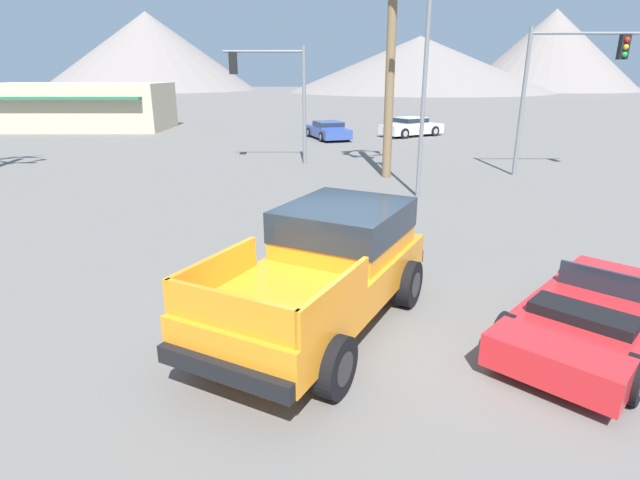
% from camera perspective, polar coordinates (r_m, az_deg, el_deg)
% --- Properties ---
extents(ground_plane, '(320.00, 320.00, 0.00)m').
position_cam_1_polar(ground_plane, '(8.63, 2.31, -9.36)').
color(ground_plane, slate).
extents(orange_pickup_truck, '(4.14, 5.48, 1.89)m').
position_cam_1_polar(orange_pickup_truck, '(8.32, 1.22, -2.25)').
color(orange_pickup_truck, orange).
rests_on(orange_pickup_truck, ground_plane).
extents(red_convertible_car, '(4.18, 4.31, 1.05)m').
position_cam_1_polar(red_convertible_car, '(8.95, 28.99, -7.76)').
color(red_convertible_car, red).
rests_on(red_convertible_car, ground_plane).
extents(parked_car_blue, '(3.02, 4.66, 1.13)m').
position_cam_1_polar(parked_car_blue, '(32.93, 1.07, 12.47)').
color(parked_car_blue, '#334C9E').
rests_on(parked_car_blue, ground_plane).
extents(parked_car_white, '(4.60, 3.78, 1.25)m').
position_cam_1_polar(parked_car_white, '(34.96, 10.54, 12.62)').
color(parked_car_white, white).
rests_on(parked_car_white, ground_plane).
extents(traffic_light_main, '(4.23, 0.38, 5.75)m').
position_cam_1_polar(traffic_light_main, '(22.80, 26.56, 16.69)').
color(traffic_light_main, slate).
rests_on(traffic_light_main, ground_plane).
extents(traffic_light_crosswalk, '(3.62, 0.38, 5.20)m').
position_cam_1_polar(traffic_light_crosswalk, '(23.40, -5.34, 17.48)').
color(traffic_light_crosswalk, slate).
rests_on(traffic_light_crosswalk, ground_plane).
extents(street_lamp_post, '(0.90, 0.24, 8.99)m').
position_cam_1_polar(street_lamp_post, '(17.20, 12.39, 22.32)').
color(street_lamp_post, slate).
rests_on(street_lamp_post, ground_plane).
extents(storefront_building, '(12.76, 6.80, 3.37)m').
position_cam_1_polar(storefront_building, '(42.60, -25.56, 13.61)').
color(storefront_building, beige).
rests_on(storefront_building, ground_plane).
extents(distant_mountain_range, '(147.29, 68.31, 18.90)m').
position_cam_1_polar(distant_mountain_range, '(128.98, 2.61, 20.34)').
color(distant_mountain_range, gray).
rests_on(distant_mountain_range, ground_plane).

